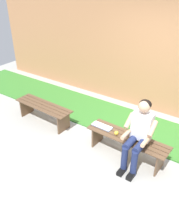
{
  "coord_description": "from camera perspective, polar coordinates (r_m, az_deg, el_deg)",
  "views": [
    {
      "loc": [
        -1.46,
        3.32,
        3.06
      ],
      "look_at": [
        0.73,
        0.15,
        0.79
      ],
      "focal_mm": 39.12,
      "sensor_mm": 36.0,
      "label": 1
    }
  ],
  "objects": [
    {
      "name": "bench_near",
      "position": [
        4.54,
        8.76,
        -6.88
      ],
      "size": [
        1.57,
        0.47,
        0.44
      ],
      "rotation": [
        0.0,
        0.0,
        -0.04
      ],
      "color": "brown",
      "rests_on": "ground"
    },
    {
      "name": "brick_wall",
      "position": [
        5.98,
        14.23,
        12.25
      ],
      "size": [
        9.5,
        0.24,
        2.55
      ],
      "primitive_type": "cube",
      "color": "#B27A51",
      "rests_on": "ground"
    },
    {
      "name": "ground_plane",
      "position": [
        4.6,
        -9.48,
        -12.07
      ],
      "size": [
        10.0,
        7.0,
        0.04
      ],
      "primitive_type": "cube",
      "color": "#9E9E99"
    },
    {
      "name": "grass_strip",
      "position": [
        5.84,
        3.83,
        -0.97
      ],
      "size": [
        9.0,
        1.27,
        0.03
      ],
      "primitive_type": "cube",
      "color": "#387A2D",
      "rests_on": "ground"
    },
    {
      "name": "book_open",
      "position": [
        4.69,
        2.95,
        -3.32
      ],
      "size": [
        0.42,
        0.17,
        0.02
      ],
      "rotation": [
        0.0,
        0.0,
        -0.04
      ],
      "color": "white",
      "rests_on": "bench_near"
    },
    {
      "name": "apple",
      "position": [
        4.48,
        6.31,
        -4.9
      ],
      "size": [
        0.08,
        0.08,
        0.08
      ],
      "primitive_type": "sphere",
      "color": "gold",
      "rests_on": "bench_near"
    },
    {
      "name": "person_seated",
      "position": [
        4.19,
        11.42,
        -4.82
      ],
      "size": [
        0.5,
        0.69,
        1.24
      ],
      "color": "silver",
      "rests_on": "ground"
    },
    {
      "name": "bench_far",
      "position": [
        5.57,
        -10.66,
        0.58
      ],
      "size": [
        1.44,
        0.46,
        0.44
      ],
      "rotation": [
        0.0,
        0.0,
        -0.04
      ],
      "color": "brown",
      "rests_on": "ground"
    }
  ]
}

